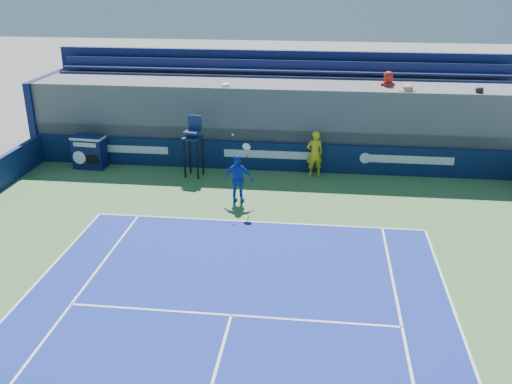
# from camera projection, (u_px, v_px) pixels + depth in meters

# --- Properties ---
(ball_person) EXTENTS (0.78, 0.62, 1.88)m
(ball_person) POSITION_uv_depth(u_px,v_px,m) (315.00, 154.00, 22.90)
(ball_person) COLOR yellow
(ball_person) RESTS_ON apron
(back_hoarding) EXTENTS (20.40, 0.21, 1.20)m
(back_hoarding) POSITION_uv_depth(u_px,v_px,m) (272.00, 157.00, 23.64)
(back_hoarding) COLOR #0B1A40
(back_hoarding) RESTS_ON ground
(match_clock) EXTENTS (1.37, 0.82, 1.40)m
(match_clock) POSITION_uv_depth(u_px,v_px,m) (89.00, 151.00, 23.88)
(match_clock) COLOR #0F144D
(match_clock) RESTS_ON ground
(umpire_chair) EXTENTS (0.81, 0.81, 2.48)m
(umpire_chair) POSITION_uv_depth(u_px,v_px,m) (193.00, 140.00, 22.65)
(umpire_chair) COLOR black
(umpire_chair) RESTS_ON ground
(tennis_player) EXTENTS (1.08, 0.51, 2.57)m
(tennis_player) POSITION_uv_depth(u_px,v_px,m) (238.00, 179.00, 20.31)
(tennis_player) COLOR #163DB5
(tennis_player) RESTS_ON apron
(stadium_seating) EXTENTS (21.00, 4.05, 4.40)m
(stadium_seating) POSITION_uv_depth(u_px,v_px,m) (277.00, 115.00, 25.06)
(stadium_seating) COLOR #535358
(stadium_seating) RESTS_ON ground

